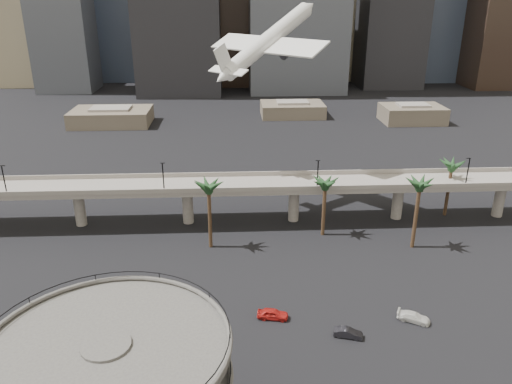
{
  "coord_description": "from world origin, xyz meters",
  "views": [
    {
      "loc": [
        -1.7,
        -39.96,
        44.76
      ],
      "look_at": [
        1.75,
        28.0,
        17.41
      ],
      "focal_mm": 35.0,
      "sensor_mm": 36.0,
      "label": 1
    }
  ],
  "objects_px": {
    "car_a": "(273,314)",
    "car_b": "(348,333)",
    "overpass": "(241,189)",
    "car_c": "(414,317)",
    "airborne_jet": "(268,41)"
  },
  "relations": [
    {
      "from": "car_a",
      "to": "overpass",
      "type": "bearing_deg",
      "value": 16.49
    },
    {
      "from": "car_a",
      "to": "car_b",
      "type": "xyz_separation_m",
      "value": [
        10.14,
        -4.8,
        -0.11
      ]
    },
    {
      "from": "car_a",
      "to": "car_b",
      "type": "distance_m",
      "value": 11.22
    },
    {
      "from": "overpass",
      "to": "car_a",
      "type": "distance_m",
      "value": 34.69
    },
    {
      "from": "car_a",
      "to": "airborne_jet",
      "type": "bearing_deg",
      "value": 6.95
    },
    {
      "from": "car_a",
      "to": "car_c",
      "type": "distance_m",
      "value": 20.59
    },
    {
      "from": "car_c",
      "to": "overpass",
      "type": "bearing_deg",
      "value": 61.57
    },
    {
      "from": "car_a",
      "to": "car_b",
      "type": "bearing_deg",
      "value": -105.34
    },
    {
      "from": "car_b",
      "to": "car_c",
      "type": "height_order",
      "value": "car_c"
    },
    {
      "from": "car_b",
      "to": "car_c",
      "type": "distance_m",
      "value": 10.83
    },
    {
      "from": "airborne_jet",
      "to": "car_c",
      "type": "xyz_separation_m",
      "value": [
        17.95,
        -50.23,
        -34.44
      ]
    },
    {
      "from": "airborne_jet",
      "to": "car_a",
      "type": "distance_m",
      "value": 59.51
    },
    {
      "from": "airborne_jet",
      "to": "car_c",
      "type": "bearing_deg",
      "value": -113.75
    },
    {
      "from": "airborne_jet",
      "to": "car_b",
      "type": "bearing_deg",
      "value": -125.33
    },
    {
      "from": "airborne_jet",
      "to": "car_a",
      "type": "bearing_deg",
      "value": -136.44
    }
  ]
}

